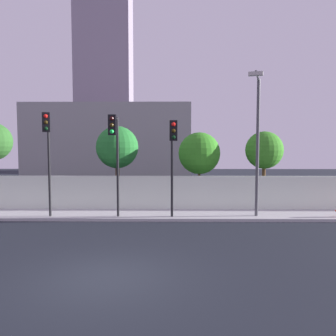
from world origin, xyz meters
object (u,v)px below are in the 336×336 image
Objects in this scene: traffic_light_left at (115,144)px; traffic_light_center at (48,142)px; roadside_tree_midright at (199,153)px; traffic_light_right at (173,148)px; roadside_tree_midleft at (117,148)px; roadside_tree_rightmost at (264,150)px; street_lamp_curbside at (257,134)px.

traffic_light_left is 0.97× the size of traffic_light_center.
roadside_tree_midright is (7.43, 3.76, -0.63)m from traffic_light_center.
traffic_light_right is at bearing 0.93° from traffic_light_left.
traffic_light_right is at bearing -51.98° from roadside_tree_midleft.
traffic_light_right is 6.66m from roadside_tree_rightmost.
street_lamp_curbside reaches higher than roadside_tree_midright.
traffic_light_center is 9.95m from street_lamp_curbside.
roadside_tree_rightmost reaches higher than roadside_tree_midright.
traffic_light_right is 4.14m from street_lamp_curbside.
traffic_light_center is at bearing -125.71° from roadside_tree_midleft.
traffic_light_left is at bearing -152.43° from roadside_tree_rightmost.
roadside_tree_rightmost is (8.45, -0.00, -0.16)m from roadside_tree_midleft.
street_lamp_curbside is at bearing 6.21° from traffic_light_left.
roadside_tree_midleft is at bearing 154.79° from street_lamp_curbside.
roadside_tree_midright is at bearing 44.55° from traffic_light_left.
traffic_light_center reaches higher than roadside_tree_midright.
traffic_light_right is 0.98× the size of roadside_tree_midleft.
roadside_tree_midright is at bearing -0.00° from roadside_tree_midleft.
roadside_tree_rightmost is (5.25, 4.09, -0.22)m from traffic_light_right.
roadside_tree_midleft is at bearing 54.29° from traffic_light_center.
traffic_light_right is 5.19m from roadside_tree_midleft.
roadside_tree_midright is at bearing 180.00° from roadside_tree_rightmost.
traffic_light_left is at bearing -173.79° from street_lamp_curbside.
traffic_light_left is at bearing -6.57° from traffic_light_center.
roadside_tree_midleft reaches higher than roadside_tree_rightmost.
street_lamp_curbside reaches higher than roadside_tree_rightmost.
traffic_light_center reaches higher than traffic_light_left.
traffic_light_center is 0.75× the size of street_lamp_curbside.
traffic_light_center reaches higher than traffic_light_right.
roadside_tree_rightmost is at bearing 27.57° from traffic_light_left.
traffic_light_right is (5.90, -0.33, -0.24)m from traffic_light_center.
roadside_tree_midright is (4.20, 4.13, -0.56)m from traffic_light_left.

